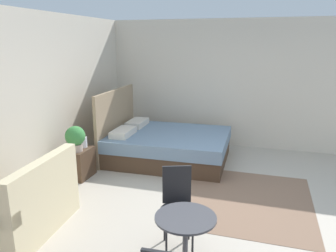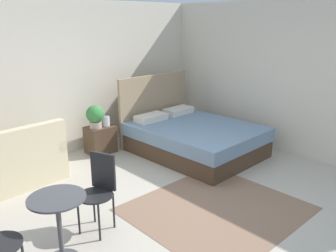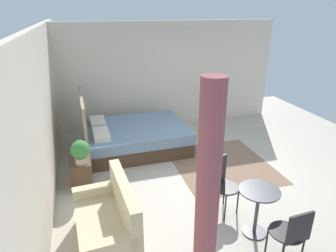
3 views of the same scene
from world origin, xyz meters
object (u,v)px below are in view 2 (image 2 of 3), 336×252
couch (17,165)px  vase (106,121)px  potted_plant (95,116)px  balcony_table (59,218)px  nightstand (100,140)px  cafe_chair_near_window (99,185)px  bed (192,136)px

couch → vase: couch is taller
potted_plant → balcony_table: potted_plant is taller
potted_plant → balcony_table: bearing=-128.9°
nightstand → cafe_chair_near_window: (-1.34, -2.10, 0.29)m
nightstand → cafe_chair_near_window: cafe_chair_near_window is taller
cafe_chair_near_window → nightstand: bearing=57.5°
bed → balcony_table: (-3.20, -1.20, 0.19)m
couch → potted_plant: size_ratio=3.22×
nightstand → balcony_table: balcony_table is taller
nightstand → bed: bearing=-42.8°
couch → cafe_chair_near_window: bearing=-80.6°
nightstand → potted_plant: (-0.10, -0.04, 0.48)m
potted_plant → vase: 0.26m
couch → balcony_table: bearing=-99.4°
bed → potted_plant: (-1.34, 1.11, 0.43)m
potted_plant → vase: potted_plant is taller
potted_plant → vase: bearing=-0.3°
couch → nightstand: (1.63, 0.33, -0.07)m
nightstand → vase: bearing=-17.0°
potted_plant → cafe_chair_near_window: size_ratio=0.47×
nightstand → cafe_chair_near_window: bearing=-122.5°
couch → nightstand: couch is taller
couch → balcony_table: size_ratio=1.89×
couch → cafe_chair_near_window: (0.29, -1.77, 0.23)m
bed → couch: bed is taller
cafe_chair_near_window → vase: bearing=54.8°
couch → vase: bearing=9.5°
potted_plant → cafe_chair_near_window: 2.41m
bed → couch: 2.98m
nightstand → balcony_table: bearing=-129.9°
cafe_chair_near_window → couch: bearing=99.4°
balcony_table → cafe_chair_near_window: 0.67m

